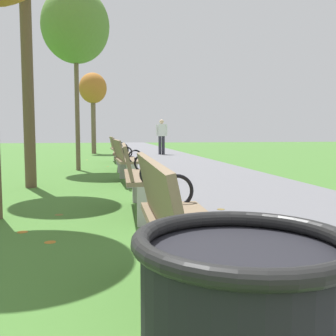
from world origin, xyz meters
name	(u,v)px	position (x,y,z in m)	size (l,w,h in m)	color
paved_walkway	(159,155)	(1.56, 18.00, 0.01)	(3.11, 44.00, 0.02)	slate
park_bench_2	(180,228)	(-0.50, 2.87, 0.49)	(0.50, 1.61, 0.90)	#7A664C
park_bench_3	(138,176)	(-0.50, 5.68, 0.49)	(0.53, 1.62, 0.90)	#7A664C
park_bench_4	(125,160)	(-0.50, 8.72, 0.49)	(0.55, 1.62, 0.90)	#7A664C
park_bench_5	(119,153)	(-0.50, 11.54, 0.49)	(0.55, 1.62, 0.90)	#7A664C
park_bench_6	(116,148)	(-0.50, 14.32, 0.49)	(0.52, 1.61, 0.90)	#7A664C
tree_3	(75,26)	(-1.64, 11.64, 3.89)	(1.81, 1.81, 4.90)	brown
tree_4	(93,90)	(-1.41, 20.13, 3.10)	(1.34, 1.34, 3.93)	brown
pedestrian_walking	(162,135)	(1.74, 18.56, 0.93)	(0.53, 0.24, 1.62)	#2D2D38
scattered_leaves	(120,190)	(-0.65, 7.66, 0.01)	(5.44, 17.35, 0.02)	#BC842D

